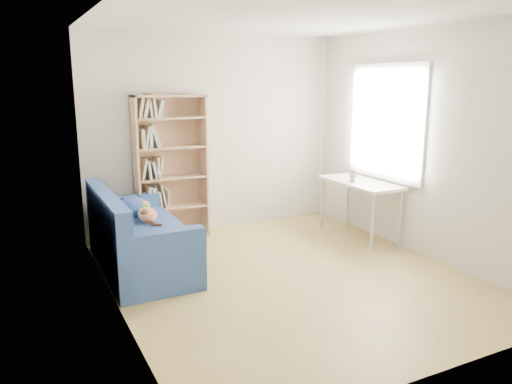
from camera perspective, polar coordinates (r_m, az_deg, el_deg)
ground at (r=5.31m, az=3.78°, el=-9.57°), size 4.00×4.00×0.00m
room_shell at (r=5.01m, az=4.84°, el=8.38°), size 3.54×4.04×2.62m
sofa at (r=5.55m, az=-13.43°, el=-5.26°), size 0.85×1.77×0.87m
bookshelf at (r=6.45m, az=-9.65°, el=2.10°), size 0.92×0.29×1.83m
desk at (r=6.49m, az=11.80°, el=0.52°), size 0.53×1.15×0.75m
pen_cup at (r=6.42m, az=10.95°, el=1.70°), size 0.09×0.09×0.17m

